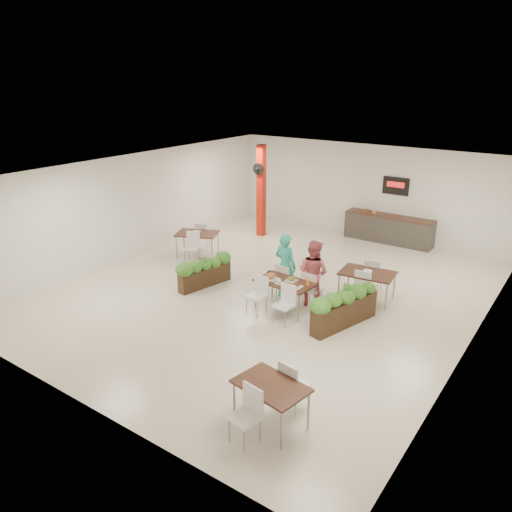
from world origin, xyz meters
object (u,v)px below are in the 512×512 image
(diner_man, at_px, (285,266))
(side_table_b, at_px, (367,276))
(diner_woman, at_px, (313,273))
(planter_right, at_px, (345,306))
(side_table_a, at_px, (197,236))
(side_table_c, at_px, (271,391))
(main_table, at_px, (284,286))
(planter_left, at_px, (205,269))
(service_counter, at_px, (389,228))
(red_column, at_px, (261,190))

(diner_man, height_order, side_table_b, diner_man)
(diner_woman, bearing_deg, planter_right, 157.57)
(side_table_a, bearing_deg, side_table_c, -64.81)
(main_table, relative_size, planter_right, 0.87)
(side_table_b, bearing_deg, planter_right, -91.00)
(side_table_a, relative_size, side_table_b, 1.00)
(diner_man, bearing_deg, planter_left, 21.09)
(service_counter, relative_size, diner_man, 1.76)
(diner_woman, relative_size, side_table_c, 1.01)
(red_column, relative_size, side_table_b, 1.93)
(diner_woman, height_order, planter_left, diner_woman)
(main_table, relative_size, diner_woman, 1.01)
(service_counter, xyz_separation_m, side_table_c, (1.95, -10.20, 0.13))
(service_counter, distance_m, side_table_b, 4.96)
(main_table, xyz_separation_m, diner_woman, (0.41, 0.65, 0.21))
(service_counter, xyz_separation_m, diner_woman, (0.28, -5.83, 0.35))
(diner_man, relative_size, side_table_a, 1.03)
(red_column, distance_m, side_table_a, 3.09)
(diner_woman, relative_size, planter_right, 0.87)
(diner_woman, relative_size, side_table_a, 1.02)
(side_table_b, height_order, side_table_c, same)
(red_column, height_order, side_table_c, red_column)
(planter_left, bearing_deg, red_column, 106.21)
(diner_man, distance_m, side_table_c, 5.03)
(diner_man, height_order, side_table_a, diner_man)
(main_table, relative_size, diner_man, 1.00)
(service_counter, relative_size, side_table_b, 1.81)
(side_table_c, bearing_deg, side_table_a, 148.87)
(diner_man, distance_m, diner_woman, 0.80)
(diner_woman, bearing_deg, main_table, 61.79)
(diner_woman, distance_m, side_table_c, 4.69)
(service_counter, bearing_deg, side_table_c, -79.19)
(red_column, height_order, service_counter, red_column)
(diner_woman, distance_m, side_table_b, 1.45)
(diner_woman, bearing_deg, planter_left, 16.58)
(planter_left, height_order, side_table_a, side_table_a)
(main_table, height_order, diner_woman, diner_woman)
(main_table, distance_m, side_table_b, 2.19)
(diner_man, xyz_separation_m, side_table_c, (2.46, -4.38, -0.23))
(diner_man, bearing_deg, side_table_b, -146.21)
(diner_woman, xyz_separation_m, planter_right, (1.15, -0.57, -0.34))
(planter_right, bearing_deg, side_table_a, 164.40)
(red_column, xyz_separation_m, side_table_b, (5.28, -2.93, -1.00))
(main_table, distance_m, planter_right, 1.57)
(planter_left, relative_size, side_table_a, 1.02)
(service_counter, xyz_separation_m, planter_left, (-2.65, -6.49, -0.01))
(side_table_b, bearing_deg, main_table, -136.29)
(service_counter, bearing_deg, diner_man, -95.06)
(diner_woman, bearing_deg, side_table_a, -8.91)
(side_table_a, xyz_separation_m, side_table_b, (5.72, -0.04, 0.00))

